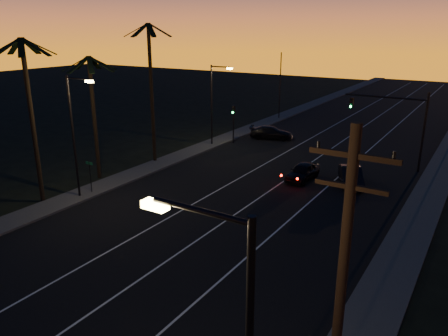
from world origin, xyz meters
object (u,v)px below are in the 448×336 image
Objects in this scene: utility_pole at (341,295)px; signal_mast at (396,115)px; right_car at (351,176)px; cross_car at (271,133)px; lead_car at (303,172)px.

utility_pole is 1.41× the size of signal_mast.
right_car is at bearing -104.34° from signal_mast.
lead_car is at bearing -53.50° from cross_car.
signal_mast reaches higher than right_car.
utility_pole is at bearing -75.22° from right_car.
utility_pole reaches higher than lead_car.
utility_pole is at bearing -66.14° from lead_car.
lead_car is 3.88m from right_car.
signal_mast is 1.51× the size of lead_car.
lead_car is 14.23m from cross_car.
cross_car is (-18.42, 33.94, -4.60)m from utility_pole.
signal_mast reaches higher than lead_car.
utility_pole is 24.58m from right_car.
lead_car is at bearing 113.86° from utility_pole.
utility_pole is 1.91× the size of cross_car.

